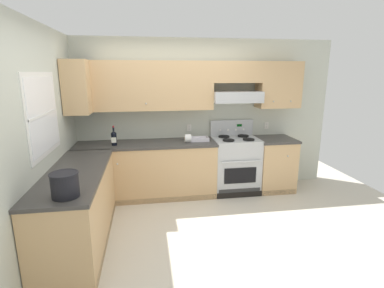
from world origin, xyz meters
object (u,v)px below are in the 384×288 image
at_px(wine_bottle, 114,138).
at_px(bucket, 65,184).
at_px(bowl, 197,140).
at_px(stove, 235,164).
at_px(paper_towel_roll, 188,138).

bearing_deg(wine_bottle, bucket, -97.24).
bearing_deg(bowl, wine_bottle, -175.47).
distance_m(stove, wine_bottle, 2.05).
bearing_deg(paper_towel_roll, bucket, -125.80).
bearing_deg(stove, bowl, 178.31).
bearing_deg(wine_bottle, paper_towel_roll, 1.01).
height_order(stove, bucket, stove).
relative_size(wine_bottle, bucket, 1.19).
xyz_separation_m(stove, paper_towel_roll, (-0.82, -0.06, 0.50)).
bearing_deg(bucket, stove, 41.98).
relative_size(stove, wine_bottle, 3.95).
bearing_deg(stove, bucket, -138.02).
bearing_deg(paper_towel_roll, stove, 4.48).
relative_size(wine_bottle, paper_towel_roll, 2.32).
distance_m(wine_bottle, bucket, 1.92).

